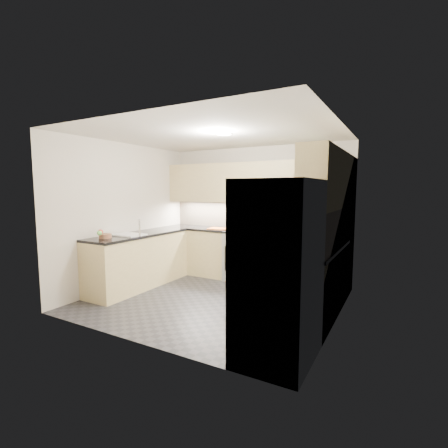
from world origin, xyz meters
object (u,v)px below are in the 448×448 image
gas_range (248,256)px  cutting_board (219,229)px  utensil_bowl (325,231)px  refrigerator (278,271)px  microwave (251,189)px  fruit_basket (105,236)px

gas_range → cutting_board: cutting_board is taller
utensil_bowl → refrigerator: bearing=-89.1°
refrigerator → utensil_bowl: refrigerator is taller
gas_range → refrigerator: (1.45, -2.43, 0.45)m
microwave → utensil_bowl: bearing=-8.6°
cutting_board → fruit_basket: bearing=-116.9°
gas_range → utensil_bowl: (1.41, -0.09, 0.58)m
fruit_basket → cutting_board: bearing=63.1°
gas_range → cutting_board: bearing=-176.3°
gas_range → fruit_basket: 2.55m
microwave → fruit_basket: 2.69m
refrigerator → cutting_board: refrigerator is taller
gas_range → fruit_basket: bearing=-129.0°
cutting_board → fruit_basket: 2.13m
refrigerator → gas_range: bearing=120.9°
utensil_bowl → microwave: bearing=171.4°
utensil_bowl → fruit_basket: 3.51m
refrigerator → utensil_bowl: (-0.04, 2.34, 0.13)m
fruit_basket → microwave: bearing=52.7°
refrigerator → fruit_basket: bearing=170.8°
fruit_basket → utensil_bowl: bearing=31.8°
fruit_basket → gas_range: bearing=51.0°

